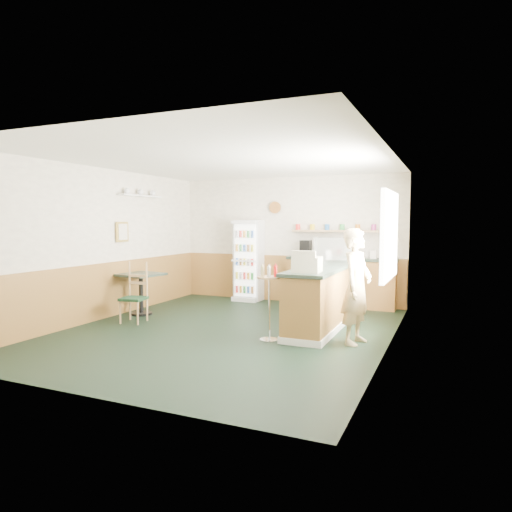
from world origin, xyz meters
The scene contains 13 objects.
ground centered at (0.00, 0.00, 0.00)m, with size 6.00×6.00×0.00m, color black.
room_envelope centered at (-0.23, 0.73, 1.52)m, with size 5.04×6.02×2.72m.
service_counter centered at (1.35, 1.07, 0.46)m, with size 0.68×3.01×1.01m.
back_counter centered at (1.19, 2.80, 0.55)m, with size 2.24×0.42×1.69m.
drinks_fridge centered at (-0.85, 2.74, 0.89)m, with size 0.59×0.52×1.78m.
display_case centered at (1.35, 1.79, 1.23)m, with size 0.78×0.41×0.44m.
cash_register centered at (1.35, -0.05, 1.12)m, with size 0.38×0.41×0.22m, color beige.
shopkeeper centered at (2.05, 0.06, 0.83)m, with size 0.55×0.40×1.65m, color tan.
condiment_stand centered at (0.84, -0.28, 0.71)m, with size 0.35×0.35×1.10m.
newspaper_rack centered at (0.99, 1.02, 0.69)m, with size 0.09×0.47×0.93m.
cafe_table centered at (-2.05, 0.51, 0.55)m, with size 0.82×0.82×0.78m.
cafe_chair centered at (-1.75, -0.01, 0.54)m, with size 0.44×0.44×1.04m.
dog_doorstop centered at (0.90, 1.00, 0.13)m, with size 0.22×0.29×0.27m.
Camera 1 is at (3.29, -6.40, 1.75)m, focal length 32.00 mm.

